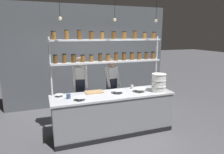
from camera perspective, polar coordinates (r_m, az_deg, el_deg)
ground_plane at (r=4.79m, az=0.29°, el=-15.42°), size 40.00×40.00×0.00m
back_wall at (r=6.34m, az=-6.38°, el=5.99°), size 5.12×0.12×3.08m
prep_counter at (r=4.59m, az=0.30°, el=-10.33°), size 2.72×0.76×0.92m
spice_shelf_unit at (r=4.57m, az=-1.17°, el=6.99°), size 2.60×0.28×2.31m
chef_left at (r=4.92m, az=-9.05°, el=-2.66°), size 0.40×0.32×1.68m
chef_center at (r=5.16m, az=-0.08°, el=-2.37°), size 0.39×0.31×1.61m
container_stack at (r=4.67m, az=13.21°, el=-1.61°), size 0.33×0.33×0.42m
cutting_board at (r=4.54m, az=-5.17°, el=-4.29°), size 0.40×0.26×0.02m
prep_bowl_near_left at (r=4.06m, az=-9.07°, el=-6.13°), size 0.24×0.24×0.07m
prep_bowl_center_front at (r=4.48m, az=1.72°, el=-4.20°), size 0.26×0.26×0.07m
prep_bowl_center_back at (r=4.38m, az=-14.85°, el=-5.14°), size 0.18×0.18×0.05m
prep_bowl_near_right at (r=4.62m, az=7.89°, el=-3.73°), size 0.29×0.29×0.08m
serving_cup_front at (r=4.86m, az=5.78°, el=-2.82°), size 0.07×0.07×0.09m
serving_cup_by_board at (r=4.20m, az=-12.33°, el=-5.40°), size 0.09×0.09×0.09m
pendant_light_row at (r=4.25m, az=0.26°, el=16.36°), size 2.14×0.07×0.56m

